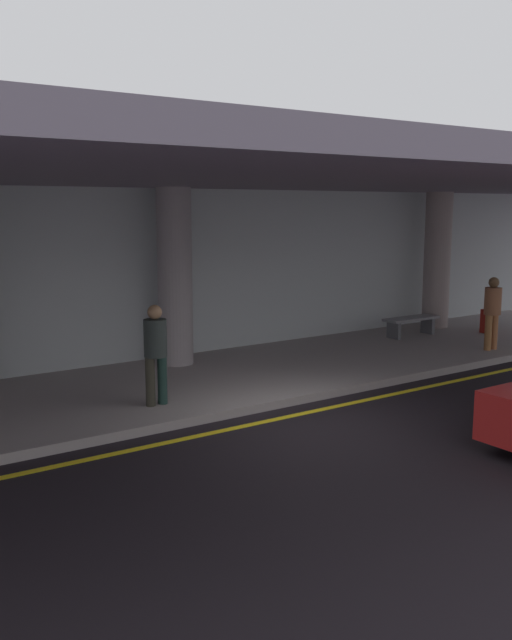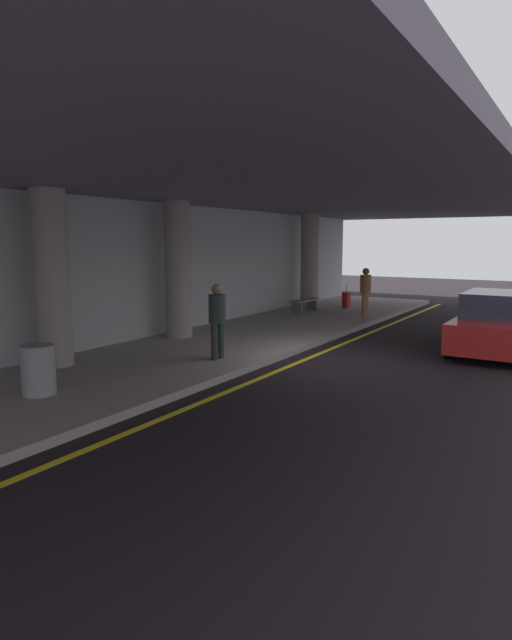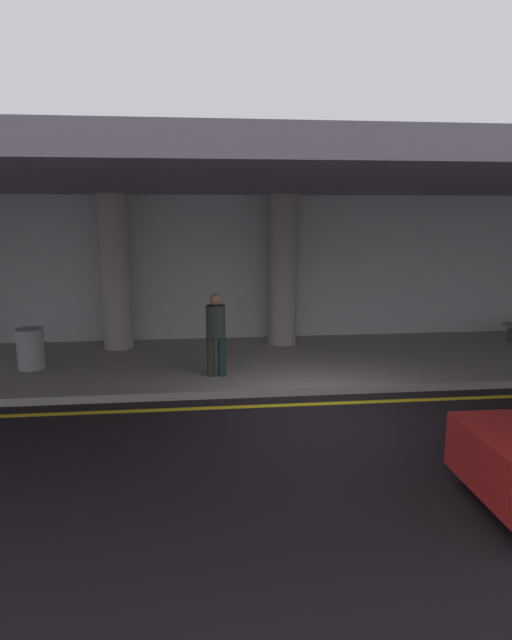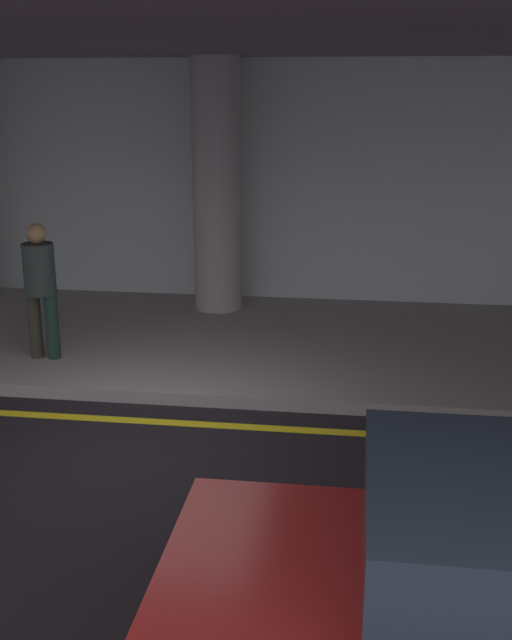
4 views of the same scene
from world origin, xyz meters
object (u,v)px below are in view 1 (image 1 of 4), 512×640
(support_column_right_mid, at_px, (437,260))
(suitcase_upright_primary, at_px, (488,321))
(person_waiting_for_ride, at_px, (156,348))
(bench_metal, at_px, (411,322))
(traveler_with_luggage, at_px, (492,308))
(support_column_center, at_px, (175,277))

(support_column_right_mid, xyz_separation_m, suitcase_upright_primary, (0.43, -1.41, -1.51))
(support_column_right_mid, height_order, suitcase_upright_primary, support_column_right_mid)
(support_column_right_mid, xyz_separation_m, person_waiting_for_ride, (-9.72, -2.55, -0.86))
(bench_metal, bearing_deg, traveler_with_luggage, -83.96)
(traveler_with_luggage, distance_m, person_waiting_for_ride, 8.37)
(bench_metal, bearing_deg, support_column_center, 174.51)
(traveler_with_luggage, bearing_deg, person_waiting_for_ride, 78.36)
(traveler_with_luggage, xyz_separation_m, person_waiting_for_ride, (-8.36, 0.30, 0.00))
(suitcase_upright_primary, xyz_separation_m, bench_metal, (-2.02, 0.80, 0.04))
(support_column_center, bearing_deg, suitcase_upright_primary, -9.52)
(person_waiting_for_ride, distance_m, bench_metal, 8.37)
(person_waiting_for_ride, bearing_deg, traveler_with_luggage, -153.51)
(support_column_center, bearing_deg, support_column_right_mid, 0.00)
(support_column_center, xyz_separation_m, bench_metal, (6.41, -0.62, -1.47))
(person_waiting_for_ride, xyz_separation_m, suitcase_upright_primary, (10.14, 1.13, -0.65))
(bench_metal, bearing_deg, person_waiting_for_ride, -166.63)
(bench_metal, bearing_deg, support_column_right_mid, 21.11)
(support_column_right_mid, bearing_deg, traveler_with_luggage, -115.50)
(support_column_center, relative_size, person_waiting_for_ride, 2.17)
(support_column_center, relative_size, support_column_right_mid, 1.00)
(support_column_center, relative_size, traveler_with_luggage, 2.17)
(person_waiting_for_ride, height_order, suitcase_upright_primary, person_waiting_for_ride)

